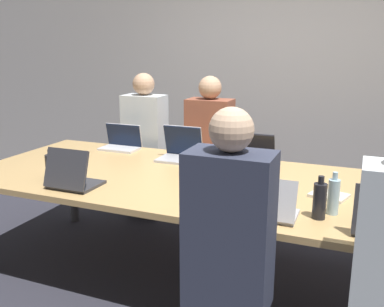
% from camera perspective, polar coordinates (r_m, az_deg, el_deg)
% --- Properties ---
extents(ground_plane, '(24.00, 24.00, 0.00)m').
position_cam_1_polar(ground_plane, '(3.27, 3.73, -16.55)').
color(ground_plane, '#2D2D38').
extents(curtain_wall, '(12.00, 0.06, 2.80)m').
position_cam_1_polar(curtain_wall, '(4.81, 11.96, 10.66)').
color(curtain_wall, '#BCB7B2').
rests_on(curtain_wall, ground_plane).
extents(conference_table, '(3.71, 1.38, 0.76)m').
position_cam_1_polar(conference_table, '(2.97, 3.95, -4.68)').
color(conference_table, tan).
rests_on(conference_table, ground_plane).
extents(laptop_far_midleft, '(0.33, 0.27, 0.27)m').
position_cam_1_polar(laptop_far_midleft, '(3.50, -1.49, 0.48)').
color(laptop_far_midleft, '#B7B7BC').
rests_on(laptop_far_midleft, conference_table).
extents(person_far_midleft, '(0.40, 0.24, 1.42)m').
position_cam_1_polar(person_far_midleft, '(3.90, 2.32, -0.46)').
color(person_far_midleft, '#2D2D38').
rests_on(person_far_midleft, ground_plane).
extents(laptop_near_left, '(0.31, 0.27, 0.27)m').
position_cam_1_polar(laptop_near_left, '(2.90, -15.78, -3.01)').
color(laptop_near_left, '#333338').
rests_on(laptop_near_left, conference_table).
extents(bottle_near_left, '(0.08, 0.08, 0.21)m').
position_cam_1_polar(bottle_near_left, '(3.14, -18.26, -1.64)').
color(bottle_near_left, black).
rests_on(bottle_near_left, conference_table).
extents(bottle_near_right, '(0.06, 0.06, 0.24)m').
position_cam_1_polar(bottle_near_right, '(2.49, 18.34, -5.41)').
color(bottle_near_right, '#ADD1E0').
rests_on(bottle_near_right, conference_table).
extents(laptop_far_center, '(0.31, 0.26, 0.26)m').
position_cam_1_polar(laptop_far_center, '(3.34, 8.18, -0.42)').
color(laptop_far_center, '#333338').
rests_on(laptop_far_center, conference_table).
extents(laptop_far_left, '(0.35, 0.22, 0.22)m').
position_cam_1_polar(laptop_far_left, '(3.91, -9.37, 1.55)').
color(laptop_far_left, silver).
rests_on(laptop_far_left, conference_table).
extents(person_far_left, '(0.40, 0.24, 1.42)m').
position_cam_1_polar(person_far_left, '(4.22, -6.24, 0.68)').
color(person_far_left, '#2D2D38').
rests_on(person_far_left, ground_plane).
extents(laptop_near_midright, '(0.35, 0.23, 0.23)m').
position_cam_1_polar(laptop_near_midright, '(2.36, 9.60, -6.89)').
color(laptop_near_midright, '#B7B7BC').
rests_on(laptop_near_midright, conference_table).
extents(person_near_midright, '(0.40, 0.24, 1.42)m').
position_cam_1_polar(person_near_midright, '(2.10, 4.87, -13.93)').
color(person_near_midright, '#2D2D38').
rests_on(person_near_midright, ground_plane).
extents(bottle_near_midright, '(0.07, 0.07, 0.24)m').
position_cam_1_polar(bottle_near_midright, '(2.41, 16.65, -6.00)').
color(bottle_near_midright, black).
rests_on(bottle_near_midright, conference_table).
extents(stapler, '(0.08, 0.16, 0.05)m').
position_cam_1_polar(stapler, '(2.68, 8.60, -5.23)').
color(stapler, black).
rests_on(stapler, conference_table).
extents(notebook, '(0.25, 0.22, 0.02)m').
position_cam_1_polar(notebook, '(2.78, 17.79, -5.35)').
color(notebook, silver).
rests_on(notebook, conference_table).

